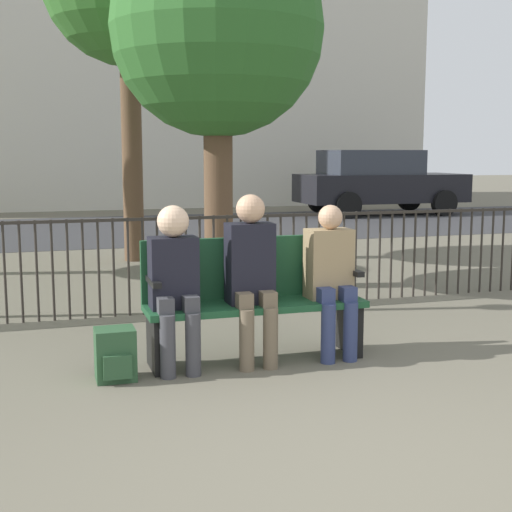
% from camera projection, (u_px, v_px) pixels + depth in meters
% --- Properties ---
extents(ground_plane, '(80.00, 80.00, 0.00)m').
position_uv_depth(ground_plane, '(403.00, 497.00, 3.26)').
color(ground_plane, '#605B4C').
extents(park_bench, '(1.66, 0.45, 0.92)m').
position_uv_depth(park_bench, '(253.00, 295.00, 5.40)').
color(park_bench, '#194728').
rests_on(park_bench, ground).
extents(seated_person_0, '(0.34, 0.39, 1.19)m').
position_uv_depth(seated_person_0, '(175.00, 278.00, 5.07)').
color(seated_person_0, '#3D3D42').
rests_on(seated_person_0, ground).
extents(seated_person_1, '(0.34, 0.39, 1.26)m').
position_uv_depth(seated_person_1, '(252.00, 270.00, 5.24)').
color(seated_person_1, brown).
rests_on(seated_person_1, ground).
extents(seated_person_2, '(0.34, 0.39, 1.17)m').
position_uv_depth(seated_person_2, '(331.00, 273.00, 5.43)').
color(seated_person_2, navy).
rests_on(seated_person_2, ground).
extents(backpack, '(0.27, 0.27, 0.36)m').
position_uv_depth(backpack, '(115.00, 355.00, 4.91)').
color(backpack, '#284C2D').
rests_on(backpack, ground).
extents(fence_railing, '(9.01, 0.03, 0.95)m').
position_uv_depth(fence_railing, '(200.00, 255.00, 7.01)').
color(fence_railing, '#2D2823').
rests_on(fence_railing, ground).
extents(tree_0, '(2.38, 2.38, 4.10)m').
position_uv_depth(tree_0, '(217.00, 32.00, 7.87)').
color(tree_0, brown).
rests_on(tree_0, ground).
extents(street_surface, '(24.00, 6.00, 0.01)m').
position_uv_depth(street_surface, '(115.00, 229.00, 14.59)').
color(street_surface, '#333335').
rests_on(street_surface, ground).
extents(parked_car_1, '(4.20, 1.94, 1.62)m').
position_uv_depth(parked_car_1, '(378.00, 181.00, 18.00)').
color(parked_car_1, black).
rests_on(parked_car_1, ground).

